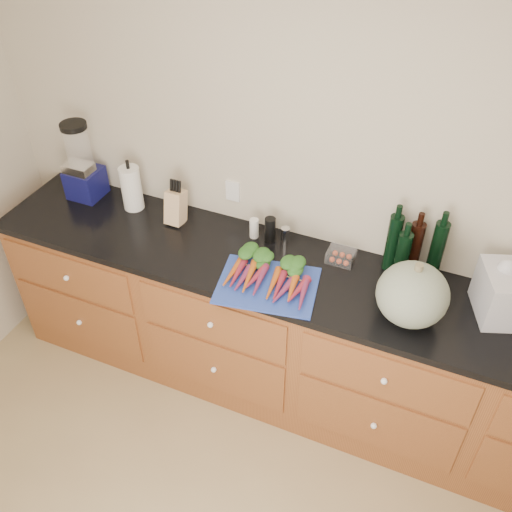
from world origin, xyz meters
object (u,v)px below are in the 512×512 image
at_px(cutting_board, 268,285).
at_px(paper_towel, 131,188).
at_px(blender_appliance, 82,165).
at_px(squash, 412,295).
at_px(knife_block, 176,207).
at_px(tomato_box, 341,256).
at_px(carrots, 271,276).

xyz_separation_m(cutting_board, paper_towel, (-0.97, 0.32, 0.12)).
relative_size(cutting_board, blender_appliance, 1.03).
distance_m(squash, paper_towel, 1.67).
bearing_deg(squash, blender_appliance, 172.58).
relative_size(cutting_board, knife_block, 2.52).
relative_size(blender_appliance, knife_block, 2.45).
bearing_deg(tomato_box, carrots, -133.33).
xyz_separation_m(cutting_board, knife_block, (-0.68, 0.30, 0.09)).
xyz_separation_m(carrots, tomato_box, (0.27, 0.29, -0.01)).
bearing_deg(squash, cutting_board, -174.86).
bearing_deg(knife_block, tomato_box, 1.81).
bearing_deg(squash, knife_block, 169.96).
height_order(cutting_board, blender_appliance, blender_appliance).
height_order(squash, tomato_box, squash).
bearing_deg(carrots, cutting_board, -90.00).
bearing_deg(paper_towel, carrots, -16.02).
height_order(blender_appliance, tomato_box, blender_appliance).
bearing_deg(cutting_board, tomato_box, 50.43).
bearing_deg(cutting_board, squash, 5.14).
relative_size(paper_towel, knife_block, 1.37).
bearing_deg(carrots, squash, 1.68).
relative_size(carrots, paper_towel, 1.62).
distance_m(carrots, blender_appliance, 1.33).
relative_size(knife_block, tomato_box, 1.38).
distance_m(cutting_board, paper_towel, 1.03).
bearing_deg(paper_towel, knife_block, -3.87).
bearing_deg(tomato_box, cutting_board, -129.57).
height_order(carrots, blender_appliance, blender_appliance).
xyz_separation_m(cutting_board, carrots, (0.00, 0.04, 0.03)).
distance_m(paper_towel, tomato_box, 1.25).
bearing_deg(cutting_board, paper_towel, 161.77).
height_order(squash, paper_towel, squash).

